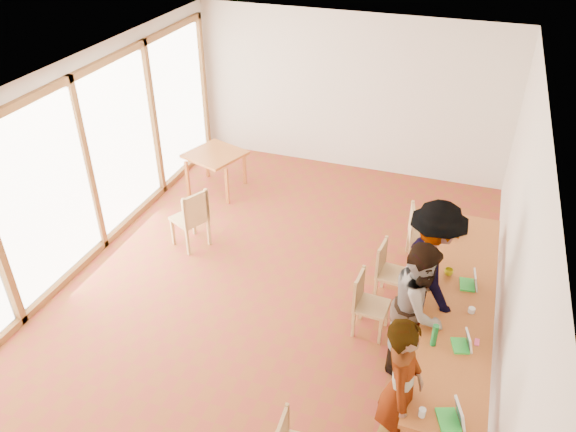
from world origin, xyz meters
name	(u,v)px	position (x,y,z in m)	size (l,w,h in m)	color
ground	(277,285)	(0.00, 0.00, 0.00)	(8.00, 8.00, 0.00)	#963824
wall_back	(350,94)	(0.00, 4.00, 1.50)	(6.00, 0.10, 3.00)	silver
wall_right	(518,240)	(3.00, 0.00, 1.50)	(0.10, 8.00, 3.00)	silver
window_wall	(86,162)	(-2.96, 0.00, 1.50)	(0.10, 8.00, 3.00)	white
ceiling	(275,84)	(0.00, 0.00, 3.02)	(6.00, 8.00, 0.04)	white
communal_table	(460,304)	(2.50, -0.39, 0.70)	(0.80, 4.00, 0.75)	#BD672A
side_table	(215,157)	(-2.02, 2.25, 0.67)	(0.90, 0.90, 0.75)	#BD672A
chair_mid	(365,297)	(1.37, -0.46, 0.54)	(0.43, 0.43, 0.47)	tan
chair_far	(387,266)	(1.51, 0.28, 0.54)	(0.45, 0.45, 0.47)	tan
chair_empty	(418,229)	(1.77, 1.28, 0.57)	(0.52, 0.52, 0.49)	tan
chair_spare	(193,214)	(-1.55, 0.47, 0.62)	(0.63, 0.63, 0.54)	tan
person_near	(401,388)	(2.06, -2.05, 0.86)	(0.63, 0.41, 1.73)	gray
person_mid	(419,307)	(2.06, -0.80, 0.87)	(0.85, 0.66, 1.74)	gray
person_far	(431,269)	(2.10, -0.14, 0.94)	(1.22, 0.70, 1.88)	gray
laptop_near	(454,417)	(2.58, -2.17, 0.81)	(0.31, 0.32, 0.23)	green
laptop_mid	(464,343)	(2.60, -1.15, 0.80)	(0.25, 0.27, 0.19)	green
laptop_far	(471,282)	(2.60, -0.06, 0.81)	(0.24, 0.27, 0.21)	green
yellow_mug	(449,272)	(2.31, 0.07, 0.79)	(0.11, 0.11, 0.09)	gold
green_bottle	(434,335)	(2.28, -1.23, 0.89)	(0.07, 0.07, 0.28)	#15722E
clear_glass	(422,412)	(2.30, -2.21, 0.80)	(0.07, 0.07, 0.09)	silver
condiment_cup	(472,310)	(2.64, -0.55, 0.78)	(0.08, 0.08, 0.06)	white
pink_phone	(477,342)	(2.73, -1.04, 0.76)	(0.05, 0.10, 0.01)	#F04A8C
black_pouch	(454,230)	(2.29, 1.09, 0.80)	(0.16, 0.26, 0.09)	black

